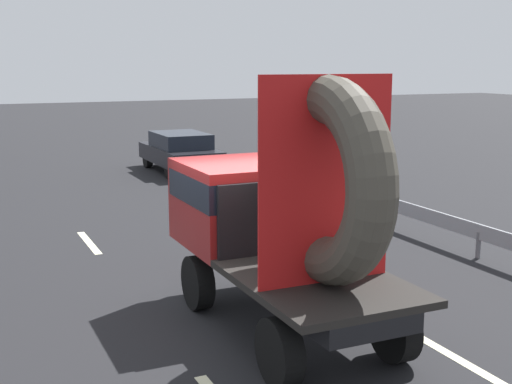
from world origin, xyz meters
name	(u,v)px	position (x,y,z in m)	size (l,w,h in m)	color
ground_plane	(246,312)	(0.00, 0.00, 0.00)	(120.00, 120.00, 0.00)	black
flatbed_truck	(277,211)	(0.22, -0.64, 1.76)	(2.02, 4.86, 3.77)	black
distant_sedan	(180,151)	(3.54, 13.96, 0.77)	(1.88, 4.38, 1.43)	black
guardrail	(431,218)	(5.51, 2.34, 0.53)	(0.10, 12.15, 0.71)	gray
lane_dash_left_far	(89,243)	(-1.44, 5.32, 0.00)	(2.06, 0.16, 0.01)	beige
lane_dash_right_near	(459,360)	(1.88, -2.81, 0.00)	(2.06, 0.16, 0.01)	beige
lane_dash_right_far	(233,230)	(1.88, 5.02, 0.00)	(2.40, 0.16, 0.01)	beige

